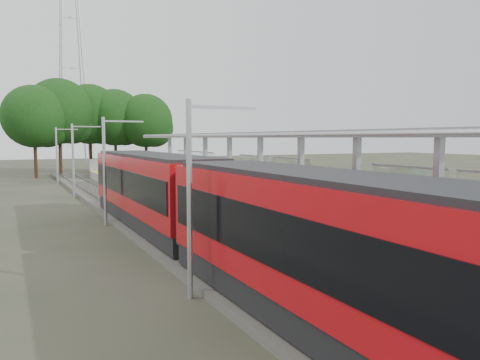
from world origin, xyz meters
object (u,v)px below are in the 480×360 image
object	(u,v)px
bench_near	(422,220)
bench_far	(205,176)
train	(211,206)
info_pillar_far	(205,177)
litter_bin	(295,203)
info_pillar_near	(381,210)
bench_mid	(375,210)

from	to	relation	value
bench_near	bench_far	bearing A→B (deg)	108.29
train	info_pillar_far	xyz separation A→B (m)	(6.12, 15.40, -0.37)
bench_near	bench_far	size ratio (longest dim) A/B	1.00
litter_bin	bench_near	bearing A→B (deg)	-81.66
bench_near	info_pillar_near	size ratio (longest dim) A/B	0.93
train	bench_near	world-z (taller)	train
bench_near	info_pillar_near	world-z (taller)	info_pillar_near
bench_near	litter_bin	distance (m)	6.52
bench_mid	bench_far	bearing A→B (deg)	109.07
bench_mid	bench_far	world-z (taller)	bench_far
bench_mid	train	bearing A→B (deg)	-163.07
bench_far	litter_bin	bearing A→B (deg)	-86.50
train	info_pillar_far	distance (m)	16.57
bench_mid	litter_bin	xyz separation A→B (m)	(-1.57, 3.52, -0.07)
bench_far	info_pillar_near	world-z (taller)	info_pillar_near
bench_far	train	bearing A→B (deg)	-102.17
bench_far	info_pillar_far	xyz separation A→B (m)	(-0.99, -2.35, 0.13)
train	info_pillar_far	bearing A→B (deg)	68.33
bench_near	info_pillar_far	size ratio (longest dim) A/B	1.01
bench_near	bench_far	world-z (taller)	bench_far
info_pillar_far	litter_bin	bearing A→B (deg)	-89.60
litter_bin	train	bearing A→B (deg)	-149.57
bench_mid	litter_bin	size ratio (longest dim) A/B	1.69
bench_near	train	bearing A→B (deg)	173.81
info_pillar_far	litter_bin	distance (m)	12.16
info_pillar_near	info_pillar_far	size ratio (longest dim) A/B	1.08
info_pillar_near	bench_mid	bearing A→B (deg)	44.51
train	litter_bin	world-z (taller)	train
train	bench_far	world-z (taller)	train
bench_near	bench_mid	xyz separation A→B (m)	(0.63, 2.93, -0.07)
bench_near	bench_mid	distance (m)	3.00
bench_far	info_pillar_far	distance (m)	2.55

